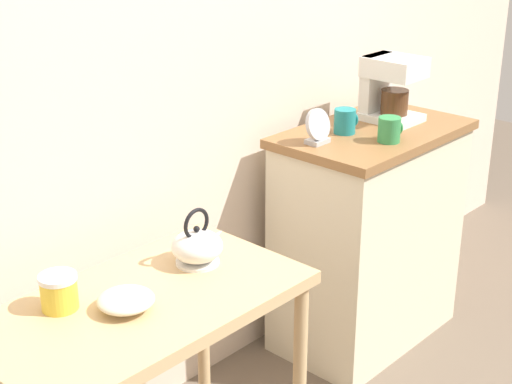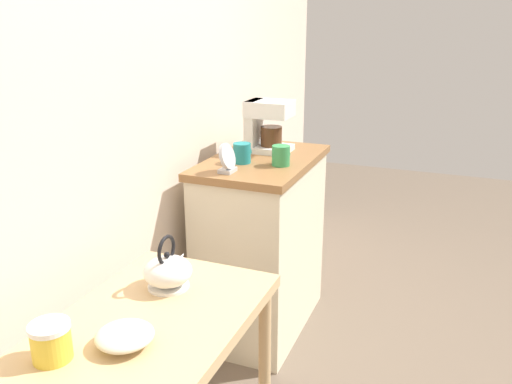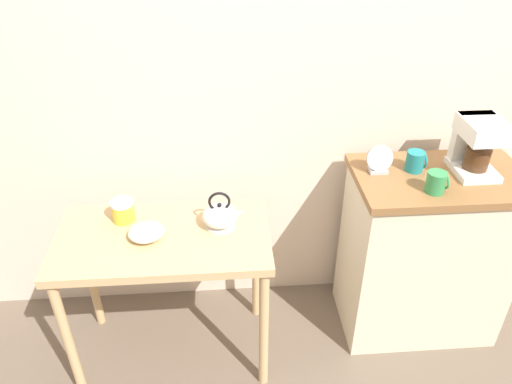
{
  "view_description": "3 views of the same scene",
  "coord_description": "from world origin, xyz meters",
  "px_view_note": "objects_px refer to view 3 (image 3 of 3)",
  "views": [
    {
      "loc": [
        -1.87,
        -1.57,
        1.84
      ],
      "look_at": [
        -0.25,
        -0.08,
        0.95
      ],
      "focal_mm": 54.67,
      "sensor_mm": 36.0,
      "label": 1
    },
    {
      "loc": [
        -1.74,
        -0.83,
        1.58
      ],
      "look_at": [
        0.13,
        -0.08,
        0.91
      ],
      "focal_mm": 36.89,
      "sensor_mm": 36.0,
      "label": 2
    },
    {
      "loc": [
        -0.41,
        -1.77,
        2.07
      ],
      "look_at": [
        -0.28,
        -0.05,
        0.96
      ],
      "focal_mm": 34.18,
      "sensor_mm": 36.0,
      "label": 3
    }
  ],
  "objects_px": {
    "bowl_stoneware": "(146,232)",
    "mug_tall_green": "(436,182)",
    "canister_enamel": "(123,211)",
    "mug_dark_teal": "(415,161)",
    "table_clock": "(379,161)",
    "teakettle": "(221,215)",
    "coffee_maker": "(477,143)"
  },
  "relations": [
    {
      "from": "bowl_stoneware",
      "to": "canister_enamel",
      "type": "xyz_separation_m",
      "value": [
        -0.12,
        0.14,
        0.02
      ]
    },
    {
      "from": "canister_enamel",
      "to": "mug_tall_green",
      "type": "bearing_deg",
      "value": -5.8
    },
    {
      "from": "coffee_maker",
      "to": "table_clock",
      "type": "relative_size",
      "value": 1.96
    },
    {
      "from": "teakettle",
      "to": "bowl_stoneware",
      "type": "bearing_deg",
      "value": -169.58
    },
    {
      "from": "teakettle",
      "to": "mug_dark_teal",
      "type": "bearing_deg",
      "value": 7.9
    },
    {
      "from": "mug_tall_green",
      "to": "table_clock",
      "type": "bearing_deg",
      "value": 137.06
    },
    {
      "from": "coffee_maker",
      "to": "mug_dark_teal",
      "type": "xyz_separation_m",
      "value": [
        -0.26,
        0.02,
        -0.09
      ]
    },
    {
      "from": "canister_enamel",
      "to": "mug_tall_green",
      "type": "relative_size",
      "value": 1.11
    },
    {
      "from": "canister_enamel",
      "to": "coffee_maker",
      "type": "xyz_separation_m",
      "value": [
        1.6,
        0.03,
        0.27
      ]
    },
    {
      "from": "mug_dark_teal",
      "to": "canister_enamel",
      "type": "bearing_deg",
      "value": -178.0
    },
    {
      "from": "coffee_maker",
      "to": "table_clock",
      "type": "distance_m",
      "value": 0.44
    },
    {
      "from": "canister_enamel",
      "to": "table_clock",
      "type": "height_order",
      "value": "table_clock"
    },
    {
      "from": "bowl_stoneware",
      "to": "mug_tall_green",
      "type": "height_order",
      "value": "mug_tall_green"
    },
    {
      "from": "mug_dark_teal",
      "to": "table_clock",
      "type": "bearing_deg",
      "value": -179.13
    },
    {
      "from": "canister_enamel",
      "to": "coffee_maker",
      "type": "height_order",
      "value": "coffee_maker"
    },
    {
      "from": "table_clock",
      "to": "mug_dark_teal",
      "type": "bearing_deg",
      "value": 0.87
    },
    {
      "from": "canister_enamel",
      "to": "mug_dark_teal",
      "type": "xyz_separation_m",
      "value": [
        1.34,
        0.05,
        0.17
      ]
    },
    {
      "from": "teakettle",
      "to": "coffee_maker",
      "type": "relative_size",
      "value": 0.74
    },
    {
      "from": "canister_enamel",
      "to": "mug_dark_teal",
      "type": "distance_m",
      "value": 1.36
    },
    {
      "from": "bowl_stoneware",
      "to": "mug_tall_green",
      "type": "relative_size",
      "value": 1.67
    },
    {
      "from": "teakettle",
      "to": "mug_tall_green",
      "type": "xyz_separation_m",
      "value": [
        0.93,
        -0.06,
        0.17
      ]
    },
    {
      "from": "mug_dark_teal",
      "to": "mug_tall_green",
      "type": "bearing_deg",
      "value": -82.29
    },
    {
      "from": "canister_enamel",
      "to": "teakettle",
      "type": "bearing_deg",
      "value": -10.1
    },
    {
      "from": "mug_dark_teal",
      "to": "coffee_maker",
      "type": "bearing_deg",
      "value": -4.07
    },
    {
      "from": "coffee_maker",
      "to": "bowl_stoneware",
      "type": "bearing_deg",
      "value": -173.61
    },
    {
      "from": "teakettle",
      "to": "coffee_maker",
      "type": "distance_m",
      "value": 1.2
    },
    {
      "from": "teakettle",
      "to": "mug_dark_teal",
      "type": "xyz_separation_m",
      "value": [
        0.9,
        0.13,
        0.17
      ]
    },
    {
      "from": "mug_tall_green",
      "to": "mug_dark_teal",
      "type": "bearing_deg",
      "value": 97.71
    },
    {
      "from": "bowl_stoneware",
      "to": "mug_tall_green",
      "type": "xyz_separation_m",
      "value": [
        1.25,
        -0.0,
        0.2
      ]
    },
    {
      "from": "coffee_maker",
      "to": "table_clock",
      "type": "bearing_deg",
      "value": 177.89
    },
    {
      "from": "teakettle",
      "to": "canister_enamel",
      "type": "xyz_separation_m",
      "value": [
        -0.44,
        0.08,
        -0.01
      ]
    },
    {
      "from": "canister_enamel",
      "to": "mug_dark_teal",
      "type": "bearing_deg",
      "value": 2.0
    }
  ]
}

